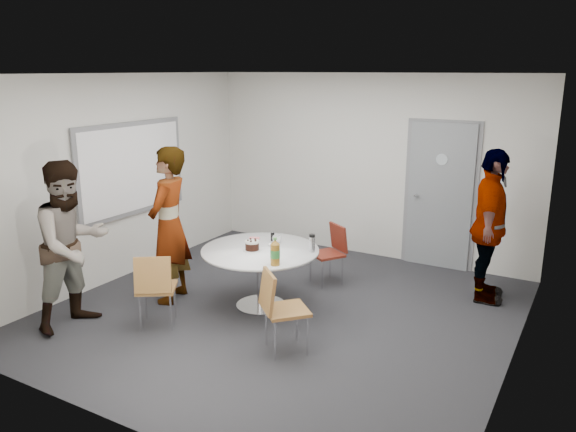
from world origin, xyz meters
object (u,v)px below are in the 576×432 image
Objects in this scene: chair_far at (332,248)px; person_main at (169,225)px; person_right at (489,227)px; door at (440,196)px; table at (262,258)px; whiteboard at (133,169)px; person_left at (72,245)px; chair_near_right at (278,303)px; chair_near_left at (155,284)px.

person_main is at bearing 78.25° from chair_far.
person_right reaches higher than chair_far.
door reaches higher than chair_far.
person_right reaches higher than table.
whiteboard is 1.01× the size of person_main.
whiteboard is 2.88m from chair_far.
chair_far is at bearing -31.35° from person_left.
whiteboard is at bearing 52.82° from chair_far.
chair_far is at bearing 143.39° from chair_near_right.
door is at bearing 60.83° from table.
chair_near_left is 0.46× the size of person_left.
table is at bearing 104.82° from chair_far.
door is 3.76m from person_main.
whiteboard is 1.02× the size of person_right.
door reaches higher than whiteboard.
chair_near_left is at bearing -120.54° from door.
chair_near_left is (-0.69, -1.04, -0.10)m from table.
whiteboard is 2.15m from chair_near_left.
door is 1.12× the size of whiteboard.
person_right is (4.41, 1.35, -0.52)m from whiteboard.
whiteboard is 1.38× the size of table.
whiteboard is at bearing 97.77° from person_right.
person_right reaches higher than chair_near_right.
table is 1.75× the size of chair_far.
door is at bearing 32.66° from whiteboard.
person_right is (1.51, 2.39, 0.41)m from chair_near_right.
chair_far is at bearing 119.53° from person_main.
chair_far is 2.12m from person_main.
chair_far is (1.06, 2.18, -0.04)m from chair_near_left.
whiteboard reaches higher than chair_far.
chair_near_left is 0.98m from person_left.
person_main is 3.82m from person_right.
person_left is at bearing -122.93° from chair_near_right.
whiteboard reaches higher than table.
person_left is (0.66, -1.60, -0.53)m from whiteboard.
person_right is (2.24, 1.55, 0.31)m from table.
person_main is at bearing -162.38° from table.
person_main is at bearing -152.26° from chair_near_right.
person_right is at bearing 103.60° from person_main.
person_left is at bearing -137.35° from table.
door is 1.14× the size of person_right.
person_main reaches higher than person_left.
person_main reaches higher than chair_near_left.
table is (-1.39, -2.48, -0.41)m from door.
chair_near_left is 0.91m from person_main.
chair_near_right is at bearing -70.73° from person_left.
whiteboard is at bearing -156.70° from chair_near_right.
table is 0.73× the size of person_main.
whiteboard is at bearing 27.53° from person_left.
chair_far is at bearing 93.23° from person_right.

